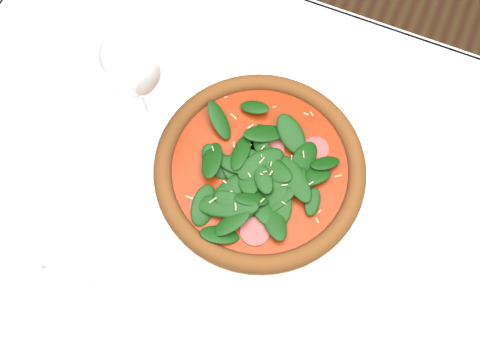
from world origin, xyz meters
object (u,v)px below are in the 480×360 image
at_px(pizza, 260,167).
at_px(napkin, 52,240).
at_px(wine_glass, 131,67).
at_px(plate, 259,172).

relative_size(pizza, napkin, 1.99).
xyz_separation_m(pizza, wine_glass, (-0.20, 0.02, 0.12)).
height_order(pizza, napkin, pizza).
xyz_separation_m(wine_glass, napkin, (-0.04, -0.24, -0.14)).
bearing_deg(wine_glass, plate, -6.51).
distance_m(wine_glass, napkin, 0.28).
relative_size(pizza, wine_glass, 1.56).
bearing_deg(pizza, plate, 0.00).
bearing_deg(plate, napkin, -138.25).
height_order(plate, pizza, pizza).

